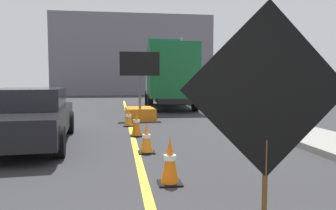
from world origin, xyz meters
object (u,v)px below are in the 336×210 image
box_truck (169,75)px  traffic_cone_near_sign (170,161)px  roadwork_sign (267,95)px  traffic_cone_curbside (129,117)px  arrow_board_trailer (140,107)px  pickup_car (29,116)px  highway_guide_sign (172,57)px  traffic_cone_far_lane (136,123)px  traffic_cone_mid_lane (146,139)px

box_truck → traffic_cone_near_sign: bearing=-98.6°
box_truck → roadwork_sign: bearing=-95.3°
box_truck → traffic_cone_curbside: bearing=-109.5°
arrow_board_trailer → traffic_cone_near_sign: size_ratio=3.68×
pickup_car → traffic_cone_near_sign: (2.97, -3.65, -0.34)m
pickup_car → highway_guide_sign: size_ratio=1.00×
traffic_cone_far_lane → traffic_cone_near_sign: bearing=-86.4°
arrow_board_trailer → traffic_cone_mid_lane: (-0.26, -6.26, -0.16)m
highway_guide_sign → arrow_board_trailer: bearing=-104.5°
arrow_board_trailer → traffic_cone_mid_lane: size_ratio=4.16×
roadwork_sign → traffic_cone_far_lane: (-0.86, 6.47, -1.10)m
traffic_cone_mid_lane → traffic_cone_curbside: bearing=93.6°
arrow_board_trailer → box_truck: size_ratio=0.39×
traffic_cone_near_sign → traffic_cone_curbside: 6.46m
traffic_cone_mid_lane → traffic_cone_far_lane: 2.19m
traffic_cone_curbside → box_truck: bearing=70.5°
traffic_cone_far_lane → traffic_cone_curbside: traffic_cone_far_lane is taller
traffic_cone_near_sign → traffic_cone_far_lane: traffic_cone_far_lane is taller
traffic_cone_near_sign → traffic_cone_far_lane: 4.42m
highway_guide_sign → traffic_cone_far_lane: size_ratio=6.58×
roadwork_sign → traffic_cone_mid_lane: size_ratio=3.59×
roadwork_sign → traffic_cone_curbside: bearing=96.9°
arrow_board_trailer → pickup_car: bearing=-122.3°
arrow_board_trailer → highway_guide_sign: (3.42, 13.18, 2.94)m
traffic_cone_mid_lane → highway_guide_sign: bearing=79.3°
arrow_board_trailer → traffic_cone_curbside: size_ratio=4.28×
traffic_cone_mid_lane → traffic_cone_curbside: 4.23m
traffic_cone_far_lane → highway_guide_sign: bearing=77.7°
box_truck → traffic_cone_curbside: box_truck is taller
arrow_board_trailer → box_truck: bearing=68.5°
roadwork_sign → pickup_car: roadwork_sign is taller
roadwork_sign → box_truck: bearing=84.7°
highway_guide_sign → pickup_car: bearing=-109.8°
traffic_cone_mid_lane → pickup_car: bearing=153.1°
box_truck → highway_guide_sign: highway_guide_sign is taller
roadwork_sign → traffic_cone_near_sign: size_ratio=3.18×
traffic_cone_curbside → arrow_board_trailer: bearing=75.6°
roadwork_sign → traffic_cone_curbside: roadwork_sign is taller
box_truck → traffic_cone_mid_lane: box_truck is taller
traffic_cone_curbside → highway_guide_sign: bearing=75.5°
roadwork_sign → traffic_cone_mid_lane: 4.51m
traffic_cone_curbside → traffic_cone_mid_lane: bearing=-86.4°
pickup_car → traffic_cone_mid_lane: (2.80, -1.42, -0.38)m
roadwork_sign → arrow_board_trailer: 10.61m
highway_guide_sign → traffic_cone_far_lane: 17.92m
roadwork_sign → traffic_cone_curbside: 8.65m
pickup_car → traffic_cone_mid_lane: pickup_car is taller
traffic_cone_near_sign → traffic_cone_curbside: size_ratio=1.16×
traffic_cone_near_sign → traffic_cone_mid_lane: traffic_cone_near_sign is taller
traffic_cone_near_sign → traffic_cone_mid_lane: size_ratio=1.13×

